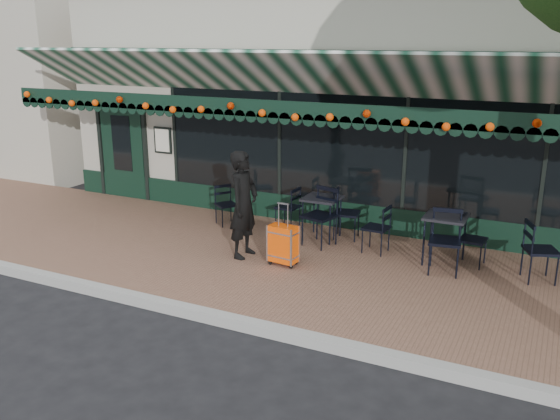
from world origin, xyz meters
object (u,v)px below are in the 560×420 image
at_px(cafe_table_a, 446,220).
at_px(chair_a_right, 473,240).
at_px(chair_solo, 226,205).
at_px(suitcase, 283,245).
at_px(chair_a_left, 376,228).
at_px(chair_a_extra, 541,251).
at_px(chair_b_right, 347,214).
at_px(chair_b_left, 288,207).
at_px(chair_a_front, 445,242).
at_px(chair_b_front, 319,217).
at_px(woman, 244,205).
at_px(cafe_table_b, 322,201).

distance_m(cafe_table_a, chair_a_right, 0.52).
height_order(cafe_table_a, chair_solo, cafe_table_a).
bearing_deg(suitcase, chair_a_left, 53.25).
distance_m(chair_a_extra, chair_solo, 5.48).
height_order(cafe_table_a, chair_b_right, chair_b_right).
xyz_separation_m(chair_a_right, chair_b_left, (-3.36, 0.42, -0.00)).
distance_m(chair_b_left, chair_b_right, 1.17).
distance_m(chair_a_front, chair_b_front, 2.17).
distance_m(chair_a_extra, chair_b_front, 3.45).
bearing_deg(chair_a_front, woman, -175.40).
relative_size(cafe_table_b, chair_a_left, 0.93).
bearing_deg(chair_b_left, chair_a_extra, 86.30).
bearing_deg(cafe_table_a, cafe_table_b, 173.33).
height_order(suitcase, chair_b_left, suitcase).
relative_size(chair_a_front, chair_b_right, 1.09).
bearing_deg(chair_b_front, chair_solo, -173.99).
xyz_separation_m(cafe_table_a, chair_b_front, (-2.06, -0.09, -0.19)).
height_order(suitcase, chair_a_extra, suitcase).
bearing_deg(chair_a_left, suitcase, -38.24).
xyz_separation_m(cafe_table_b, chair_solo, (-1.92, -0.03, -0.30)).
xyz_separation_m(chair_a_left, chair_a_extra, (2.49, -0.12, 0.05)).
bearing_deg(chair_solo, chair_a_left, -58.64).
xyz_separation_m(suitcase, chair_b_left, (-0.73, 1.71, 0.06)).
relative_size(chair_a_right, chair_solo, 1.07).
height_order(cafe_table_b, chair_b_left, chair_b_left).
xyz_separation_m(woman, chair_b_front, (0.89, 1.01, -0.36)).
height_order(suitcase, chair_b_right, suitcase).
height_order(chair_a_left, chair_solo, chair_a_left).
relative_size(chair_a_front, chair_b_front, 0.97).
bearing_deg(chair_a_front, cafe_table_b, 155.42).
xyz_separation_m(cafe_table_a, chair_a_front, (0.08, -0.40, -0.21)).
xyz_separation_m(chair_b_left, chair_solo, (-1.13, -0.30, -0.02)).
bearing_deg(cafe_table_b, suitcase, -92.30).
bearing_deg(chair_a_left, chair_b_right, -119.07).
xyz_separation_m(cafe_table_b, chair_a_right, (2.58, -0.15, -0.27)).
distance_m(suitcase, chair_b_front, 1.12).
distance_m(chair_a_left, chair_b_front, 0.97).
distance_m(cafe_table_a, chair_a_left, 1.14).
bearing_deg(chair_b_right, chair_a_extra, -108.98).
bearing_deg(chair_a_left, woman, -54.21).
xyz_separation_m(cafe_table_a, chair_solo, (-4.08, 0.22, -0.32)).
distance_m(chair_a_front, chair_solo, 4.21).
height_order(cafe_table_b, chair_a_right, chair_a_right).
bearing_deg(chair_a_right, chair_b_front, 99.08).
height_order(cafe_table_a, chair_b_left, chair_b_left).
xyz_separation_m(cafe_table_b, chair_b_front, (0.10, -0.34, -0.17)).
bearing_deg(chair_b_right, cafe_table_b, 109.59).
relative_size(suitcase, chair_b_right, 1.11).
bearing_deg(chair_b_left, chair_a_left, 78.91).
bearing_deg(chair_a_extra, chair_a_left, 65.74).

